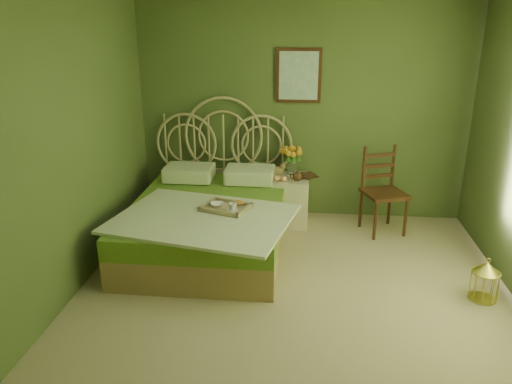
# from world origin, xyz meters

# --- Properties ---
(floor) EXTENTS (4.50, 4.50, 0.00)m
(floor) POSITION_xyz_m (0.00, 0.00, 0.00)
(floor) COLOR tan
(floor) RESTS_ON ground
(wall_back) EXTENTS (4.00, 0.00, 4.00)m
(wall_back) POSITION_xyz_m (0.00, 2.25, 1.30)
(wall_back) COLOR #566937
(wall_back) RESTS_ON floor
(wall_left) EXTENTS (0.00, 4.50, 4.50)m
(wall_left) POSITION_xyz_m (-2.00, 0.00, 1.30)
(wall_left) COLOR #566937
(wall_left) RESTS_ON floor
(wall_art) EXTENTS (0.54, 0.04, 0.64)m
(wall_art) POSITION_xyz_m (-0.05, 2.22, 1.75)
(wall_art) COLOR #37220F
(wall_art) RESTS_ON wall_back
(bed) EXTENTS (1.89, 2.39, 1.48)m
(bed) POSITION_xyz_m (-0.96, 1.16, 0.32)
(bed) COLOR tan
(bed) RESTS_ON floor
(nightstand) EXTENTS (0.53, 0.53, 1.01)m
(nightstand) POSITION_xyz_m (-0.15, 1.92, 0.36)
(nightstand) COLOR #F2E5C5
(nightstand) RESTS_ON floor
(chair) EXTENTS (0.57, 0.57, 1.00)m
(chair) POSITION_xyz_m (0.99, 1.82, 0.56)
(chair) COLOR #37220F
(chair) RESTS_ON floor
(birdcage) EXTENTS (0.24, 0.24, 0.37)m
(birdcage) POSITION_xyz_m (1.70, 0.31, 0.18)
(birdcage) COLOR gold
(birdcage) RESTS_ON floor
(book_lower) EXTENTS (0.26, 0.29, 0.02)m
(book_lower) POSITION_xyz_m (0.03, 1.93, 0.59)
(book_lower) COLOR #381E0F
(book_lower) RESTS_ON nightstand
(book_upper) EXTENTS (0.21, 0.24, 0.02)m
(book_upper) POSITION_xyz_m (0.03, 1.93, 0.61)
(book_upper) COLOR #472819
(book_upper) RESTS_ON nightstand
(cereal_bowl) EXTENTS (0.16, 0.16, 0.03)m
(cereal_bowl) POSITION_xyz_m (-0.83, 0.90, 0.59)
(cereal_bowl) COLOR white
(cereal_bowl) RESTS_ON bed
(coffee_cup) EXTENTS (0.10, 0.10, 0.08)m
(coffee_cup) POSITION_xyz_m (-0.65, 0.79, 0.61)
(coffee_cup) COLOR white
(coffee_cup) RESTS_ON bed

